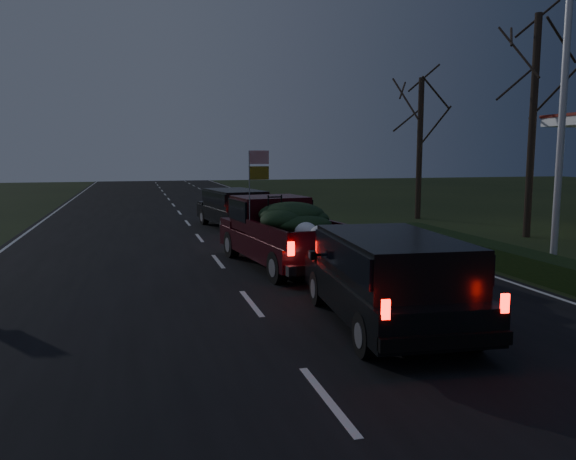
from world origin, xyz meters
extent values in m
plane|color=black|center=(0.00, 0.00, 0.00)|extent=(120.00, 120.00, 0.00)
cube|color=black|center=(0.00, 0.00, 0.01)|extent=(14.00, 120.00, 0.02)
cube|color=black|center=(7.80, 3.00, 0.30)|extent=(1.00, 10.00, 0.60)
cylinder|color=silver|center=(9.50, 2.00, 4.50)|extent=(0.20, 0.20, 9.00)
cylinder|color=black|center=(12.50, 7.00, 4.25)|extent=(0.28, 0.28, 8.50)
cylinder|color=black|center=(11.50, 14.00, 3.50)|extent=(0.28, 0.28, 7.00)
cube|color=#33070D|center=(1.72, 3.90, 0.66)|extent=(2.86, 5.70, 0.60)
cube|color=#33070D|center=(1.59, 4.87, 1.48)|extent=(2.23, 1.99, 0.98)
cube|color=black|center=(1.59, 4.87, 1.59)|extent=(2.32, 1.90, 0.60)
cube|color=#33070D|center=(1.90, 2.49, 0.98)|extent=(2.39, 3.29, 0.07)
ellipsoid|color=black|center=(1.88, 3.04, 1.48)|extent=(1.98, 2.17, 0.66)
cylinder|color=gray|center=(0.74, 3.77, 2.24)|extent=(0.03, 0.03, 2.19)
cube|color=red|center=(1.03, 3.81, 3.15)|extent=(0.57, 0.09, 0.37)
cube|color=gold|center=(1.03, 3.81, 2.71)|extent=(0.57, 0.09, 0.37)
cube|color=black|center=(1.81, 12.89, 0.62)|extent=(2.71, 5.05, 0.60)
cube|color=black|center=(1.85, 12.64, 1.30)|extent=(2.39, 3.75, 0.80)
cube|color=black|center=(1.85, 12.64, 1.38)|extent=(2.48, 3.66, 0.48)
cube|color=black|center=(2.17, -2.15, 0.64)|extent=(2.47, 5.11, 0.62)
cube|color=black|center=(2.14, -2.41, 1.34)|extent=(2.24, 3.76, 0.83)
cube|color=black|center=(2.14, -2.41, 1.42)|extent=(2.33, 3.67, 0.50)
cube|color=black|center=(1.04, -1.07, 1.22)|extent=(0.12, 0.23, 0.17)
camera|label=1|loc=(-2.35, -11.65, 3.21)|focal=35.00mm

